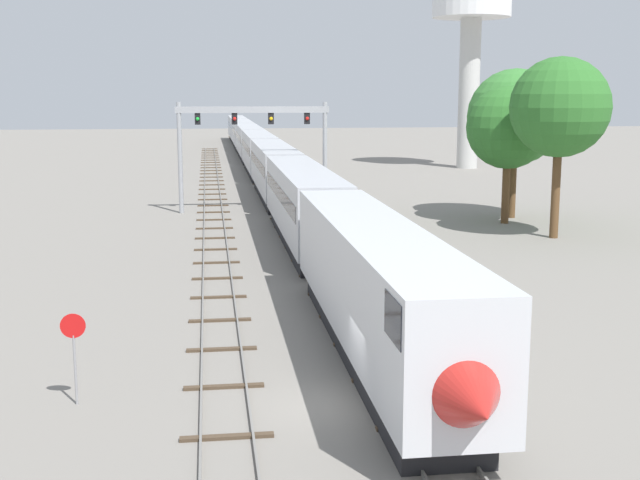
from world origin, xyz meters
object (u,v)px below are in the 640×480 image
signal_gantry (253,132)px  trackside_tree_left (515,117)px  stop_sign (74,346)px  water_tower (471,15)px  trackside_tree_mid (560,108)px  trackside_tree_right (508,127)px  passenger_train (258,152)px

signal_gantry → trackside_tree_left: (19.35, -5.83, 1.27)m
stop_sign → water_tower: bearing=64.4°
signal_gantry → water_tower: size_ratio=0.51×
trackside_tree_left → trackside_tree_mid: trackside_tree_mid is taller
trackside_tree_left → trackside_tree_right: 3.05m
passenger_train → water_tower: 31.65m
stop_sign → trackside_tree_mid: size_ratio=0.25×
passenger_train → trackside_tree_left: 40.64m
trackside_tree_right → stop_sign: bearing=-128.2°
water_tower → stop_sign: (-36.74, -76.57, -16.96)m
water_tower → trackside_tree_mid: bearing=-101.3°
water_tower → trackside_tree_mid: size_ratio=2.03×
trackside_tree_left → trackside_tree_mid: (-0.47, -8.98, 0.85)m
passenger_train → trackside_tree_mid: bearing=-69.9°
water_tower → trackside_tree_mid: (-10.10, -50.35, -10.36)m
passenger_train → trackside_tree_right: (15.62, -39.12, 4.35)m
water_tower → trackside_tree_right: size_ratio=2.39×
stop_sign → trackside_tree_right: bearing=51.8°
water_tower → trackside_tree_left: size_ratio=2.12×
passenger_train → trackside_tree_left: size_ratio=14.07×
passenger_train → signal_gantry: signal_gantry is taller
stop_sign → trackside_tree_left: trackside_tree_left is taller
passenger_train → trackside_tree_mid: 48.80m
stop_sign → passenger_train: bearing=82.1°
water_tower → stop_sign: size_ratio=8.29×
passenger_train → trackside_tree_right: 42.34m
passenger_train → signal_gantry: 31.00m
signal_gantry → trackside_tree_right: 19.76m
signal_gantry → trackside_tree_left: size_ratio=1.08×
trackside_tree_mid → trackside_tree_right: bearing=99.0°
signal_gantry → trackside_tree_left: bearing=-16.8°
signal_gantry → stop_sign: signal_gantry is taller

